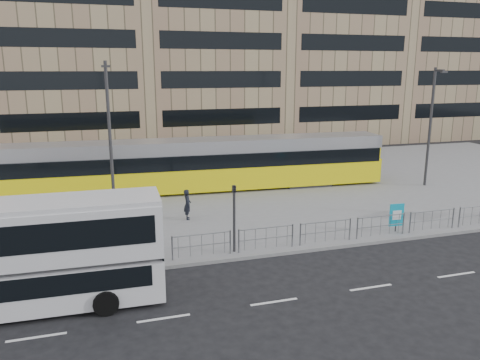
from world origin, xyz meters
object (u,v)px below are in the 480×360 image
object	(u,v)px
double_decker_bus	(17,254)
ad_panel	(397,215)
pedestrian	(187,204)
traffic_light_west	(234,210)
lamp_post_west	(110,134)
tram	(171,166)
lamp_post_east	(431,123)

from	to	relation	value
double_decker_bus	ad_panel	distance (m)	17.40
pedestrian	traffic_light_west	xyz separation A→B (m)	(1.17, -5.23, 1.13)
lamp_post_west	ad_panel	bearing A→B (deg)	-27.25
ad_panel	pedestrian	bearing A→B (deg)	157.30
tram	ad_panel	distance (m)	14.85
ad_panel	traffic_light_west	distance (m)	8.70
lamp_post_west	pedestrian	bearing A→B (deg)	-27.65
ad_panel	lamp_post_west	bearing A→B (deg)	157.15
tram	pedestrian	xyz separation A→B (m)	(-0.08, -6.18, -0.90)
pedestrian	lamp_post_west	distance (m)	5.75
pedestrian	double_decker_bus	bearing A→B (deg)	145.00
traffic_light_west	lamp_post_east	size ratio (longest dim) A/B	0.38
ad_panel	lamp_post_east	size ratio (longest dim) A/B	0.18
double_decker_bus	lamp_post_east	bearing A→B (deg)	24.63
lamp_post_east	pedestrian	bearing A→B (deg)	-171.26
double_decker_bus	pedestrian	distance (m)	10.85
tram	lamp_post_west	world-z (taller)	lamp_post_west
tram	lamp_post_east	size ratio (longest dim) A/B	3.63
traffic_light_west	lamp_post_west	distance (m)	9.19
lamp_post_east	lamp_post_west	bearing A→B (deg)	-178.14
pedestrian	lamp_post_east	world-z (taller)	lamp_post_east
double_decker_bus	traffic_light_west	size ratio (longest dim) A/B	3.16
traffic_light_west	pedestrian	bearing A→B (deg)	99.67
double_decker_bus	lamp_post_west	bearing A→B (deg)	72.14
double_decker_bus	traffic_light_west	xyz separation A→B (m)	(8.49, 2.70, 0.02)
ad_panel	pedestrian	distance (m)	11.01
ad_panel	pedestrian	xyz separation A→B (m)	(-9.80, 5.01, -0.01)
tram	ad_panel	bearing A→B (deg)	-45.97
pedestrian	traffic_light_west	world-z (taller)	traffic_light_west
tram	pedestrian	world-z (taller)	tram
double_decker_bus	lamp_post_east	size ratio (longest dim) A/B	1.20
tram	traffic_light_west	distance (m)	11.47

